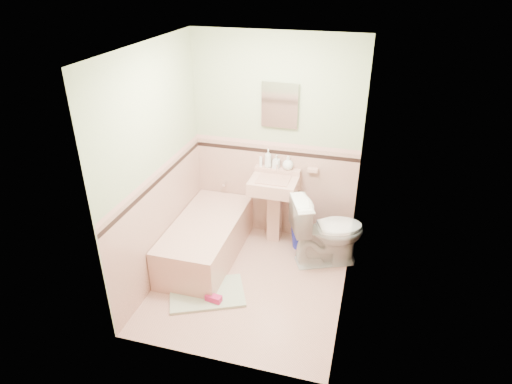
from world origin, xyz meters
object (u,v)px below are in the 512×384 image
(soap_bottle_mid, at_px, (276,162))
(shoe, at_px, (214,298))
(toilet, at_px, (327,230))
(bathtub, at_px, (206,241))
(bucket, at_px, (302,237))
(medicine_cabinet, at_px, (280,105))
(soap_bottle_right, at_px, (288,163))
(soap_bottle_left, at_px, (268,158))
(sink, at_px, (273,211))

(soap_bottle_mid, relative_size, shoe, 0.98)
(shoe, bearing_deg, toilet, 54.12)
(bathtub, relative_size, soap_bottle_mid, 9.11)
(bucket, height_order, shoe, bucket)
(medicine_cabinet, bearing_deg, bucket, -31.20)
(bathtub, bearing_deg, soap_bottle_right, 41.47)
(toilet, height_order, bucket, toilet)
(soap_bottle_left, bearing_deg, soap_bottle_mid, 0.00)
(bathtub, bearing_deg, bucket, 26.10)
(bathtub, height_order, shoe, bathtub)
(bathtub, distance_m, soap_bottle_right, 1.33)
(soap_bottle_right, distance_m, shoe, 1.79)
(bathtub, relative_size, soap_bottle_left, 6.64)
(sink, distance_m, medicine_cabinet, 1.28)
(bathtub, bearing_deg, soap_bottle_left, 51.71)
(soap_bottle_left, xyz_separation_m, soap_bottle_right, (0.24, 0.00, -0.03))
(sink, relative_size, soap_bottle_mid, 5.30)
(sink, distance_m, soap_bottle_right, 0.62)
(soap_bottle_left, bearing_deg, toilet, -27.37)
(toilet, bearing_deg, sink, 47.18)
(medicine_cabinet, height_order, shoe, medicine_cabinet)
(medicine_cabinet, relative_size, toilet, 0.53)
(sink, xyz_separation_m, soap_bottle_mid, (-0.02, 0.18, 0.58))
(sink, height_order, medicine_cabinet, medicine_cabinet)
(bathtub, relative_size, shoe, 8.97)
(sink, bearing_deg, bucket, -2.30)
(medicine_cabinet, xyz_separation_m, soap_bottle_right, (0.12, -0.03, -0.68))
(bathtub, distance_m, bucket, 1.17)
(medicine_cabinet, bearing_deg, soap_bottle_right, -13.66)
(sink, bearing_deg, toilet, -19.09)
(bathtub, xyz_separation_m, soap_bottle_mid, (0.66, 0.71, 0.79))
(sink, xyz_separation_m, bucket, (0.37, -0.01, -0.30))
(sink, xyz_separation_m, soap_bottle_right, (0.12, 0.18, 0.58))
(soap_bottle_left, bearing_deg, shoe, -97.74)
(sink, height_order, bucket, sink)
(soap_bottle_mid, distance_m, shoe, 1.76)
(bathtub, height_order, soap_bottle_left, soap_bottle_left)
(soap_bottle_right, xyz_separation_m, bucket, (0.25, -0.19, -0.88))
(medicine_cabinet, distance_m, bucket, 1.62)
(soap_bottle_mid, xyz_separation_m, bucket, (0.39, -0.19, -0.87))
(sink, relative_size, shoe, 5.22)
(sink, bearing_deg, soap_bottle_right, 55.55)
(medicine_cabinet, xyz_separation_m, soap_bottle_mid, (-0.02, -0.03, -0.69))
(toilet, height_order, shoe, toilet)
(shoe, bearing_deg, soap_bottle_left, 90.45)
(toilet, bearing_deg, soap_bottle_left, 38.89)
(medicine_cabinet, distance_m, toilet, 1.52)
(sink, relative_size, soap_bottle_left, 3.86)
(sink, relative_size, bucket, 3.12)
(bucket, distance_m, shoe, 1.44)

